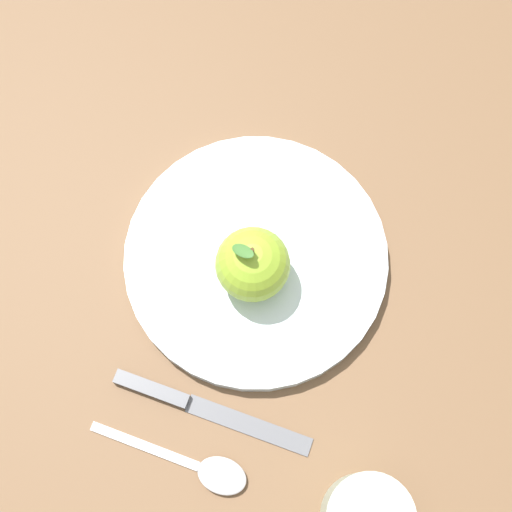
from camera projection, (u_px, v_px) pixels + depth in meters
The scene contains 5 objects.
ground_plane at pixel (252, 273), 0.79m from camera, with size 2.40×2.40×0.00m, color brown.
dinner_plate at pixel (256, 259), 0.78m from camera, with size 0.27×0.27×0.02m.
apple at pixel (254, 264), 0.73m from camera, with size 0.07×0.07×0.09m.
knife at pixel (194, 405), 0.74m from camera, with size 0.19×0.10×0.01m.
spoon at pixel (206, 470), 0.72m from camera, with size 0.15×0.09×0.01m.
Camera 1 is at (0.02, 0.22, 0.76)m, focal length 53.48 mm.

